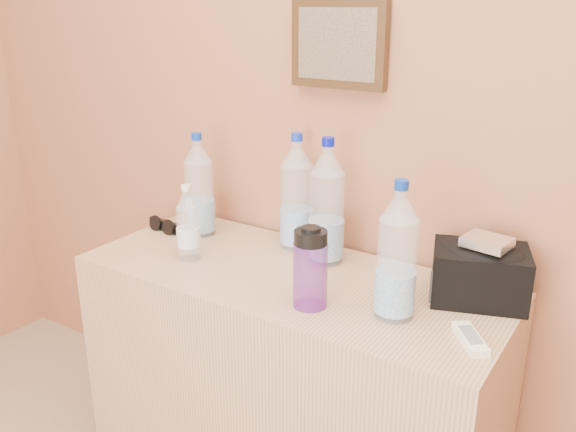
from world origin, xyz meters
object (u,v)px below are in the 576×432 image
object	(u,v)px
dresser	(290,388)
toiletry_bag	(480,271)
pet_large_b	(297,198)
ac_remote	(470,339)
pet_large_d	(397,258)
sunglasses	(165,226)
pet_small	(188,227)
nalgene_bottle	(310,268)
pet_large_a	(199,190)
foil_packet	(487,242)
pet_large_c	(327,208)

from	to	relation	value
dresser	toiletry_bag	xyz separation A→B (m)	(0.50, 0.14, 0.47)
pet_large_b	ac_remote	size ratio (longest dim) A/B	2.70
pet_large_d	toiletry_bag	world-z (taller)	pet_large_d
sunglasses	toiletry_bag	xyz separation A→B (m)	(1.04, 0.08, 0.06)
sunglasses	toiletry_bag	size ratio (longest dim) A/B	0.60
ac_remote	toiletry_bag	distance (m)	0.24
pet_small	nalgene_bottle	size ratio (longest dim) A/B	1.08
dresser	pet_small	xyz separation A→B (m)	(-0.32, -0.07, 0.49)
pet_large_d	pet_large_a	bearing A→B (deg)	167.46
foil_packet	pet_large_d	bearing A→B (deg)	-131.99
ac_remote	foil_packet	world-z (taller)	foil_packet
toiletry_bag	ac_remote	bearing A→B (deg)	-96.54
dresser	pet_large_b	xyz separation A→B (m)	(-0.10, 0.19, 0.55)
pet_large_d	foil_packet	distance (m)	0.24
foil_packet	pet_large_c	bearing A→B (deg)	177.40
pet_large_c	ac_remote	distance (m)	0.58
nalgene_bottle	toiletry_bag	world-z (taller)	nalgene_bottle
pet_large_a	pet_large_b	distance (m)	0.34
ac_remote	toiletry_bag	xyz separation A→B (m)	(-0.05, 0.22, 0.07)
ac_remote	dresser	bearing A→B (deg)	-136.45
pet_large_d	nalgene_bottle	xyz separation A→B (m)	(-0.20, -0.07, -0.05)
sunglasses	pet_small	bearing A→B (deg)	-24.41
pet_large_b	sunglasses	bearing A→B (deg)	-164.06
nalgene_bottle	sunglasses	bearing A→B (deg)	164.54
dresser	nalgene_bottle	world-z (taller)	nalgene_bottle
sunglasses	toiletry_bag	distance (m)	1.05
pet_large_c	foil_packet	world-z (taller)	pet_large_c
pet_large_a	pet_large_d	size ratio (longest dim) A/B	0.98
pet_large_d	nalgene_bottle	bearing A→B (deg)	-161.63
dresser	ac_remote	bearing A→B (deg)	-8.86
pet_large_c	sunglasses	xyz separation A→B (m)	(-0.58, -0.08, -0.15)
pet_large_a	foil_packet	distance (m)	0.94
pet_large_a	pet_large_b	world-z (taller)	pet_large_b
nalgene_bottle	sunglasses	world-z (taller)	nalgene_bottle
pet_large_a	ac_remote	bearing A→B (deg)	-11.18
pet_large_d	toiletry_bag	distance (m)	0.26
pet_large_d	toiletry_bag	bearing A→B (deg)	53.43
nalgene_bottle	foil_packet	size ratio (longest dim) A/B	1.97
toiletry_bag	pet_large_a	bearing A→B (deg)	162.30
pet_small	pet_large_c	bearing A→B (deg)	30.66
dresser	pet_large_a	bearing A→B (deg)	165.90
pet_large_a	ac_remote	size ratio (longest dim) A/B	2.52
toiletry_bag	foil_packet	size ratio (longest dim) A/B	2.17
nalgene_bottle	foil_packet	world-z (taller)	nalgene_bottle
toiletry_bag	foil_packet	world-z (taller)	foil_packet
pet_large_d	pet_large_c	bearing A→B (deg)	146.90
sunglasses	ac_remote	distance (m)	1.10
dresser	sunglasses	bearing A→B (deg)	173.87
pet_large_d	pet_large_b	bearing A→B (deg)	150.54
sunglasses	pet_large_b	bearing A→B (deg)	21.63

